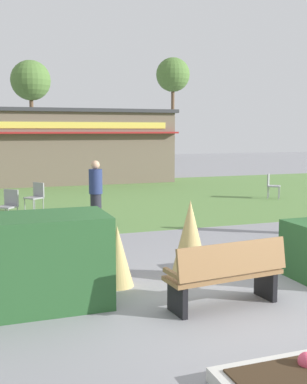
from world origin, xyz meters
TOP-DOWN VIEW (x-y plane):
  - ground_plane at (0.00, 0.00)m, footprint 80.00×80.00m
  - lawn_patch at (0.00, 11.02)m, footprint 36.00×12.00m
  - park_bench at (-0.28, -0.07)m, footprint 1.74×0.69m
  - hedge_left at (-2.87, 0.85)m, footprint 2.23×1.10m
  - ornamental_grass_behind_left at (-0.20, 1.36)m, footprint 0.65×0.65m
  - ornamental_grass_behind_right at (-1.46, 1.33)m, footprint 0.51×0.51m
  - food_kiosk at (0.22, 17.26)m, footprint 10.09×4.61m
  - cafe_chair_west at (-1.96, 8.75)m, footprint 0.61×0.61m
  - cafe_chair_east at (-2.81, 7.26)m, footprint 0.62×0.62m
  - cafe_chair_center at (6.34, 8.95)m, footprint 0.62×0.62m
  - person_standing at (-0.74, 6.04)m, footprint 0.34×0.34m
  - parked_car_west_slot at (-2.37, 24.55)m, footprint 4.28×2.21m
  - tree_left_bg at (11.67, 31.91)m, footprint 2.80×2.80m
  - tree_right_bg at (-0.07, 29.52)m, footprint 2.80×2.80m

SIDE VIEW (x-z plane):
  - ground_plane at x=0.00m, z-range 0.00..0.00m
  - lawn_patch at x=0.00m, z-range 0.00..0.01m
  - park_bench at x=-0.28m, z-range 0.01..0.96m
  - ornamental_grass_behind_right at x=-1.46m, z-range 0.00..0.96m
  - cafe_chair_west at x=-1.96m, z-range 0.08..0.97m
  - cafe_chair_east at x=-2.81m, z-range 0.08..0.97m
  - cafe_chair_center at x=6.34m, z-range 0.08..0.97m
  - hedge_left at x=-2.87m, z-range 0.00..1.28m
  - parked_car_west_slot at x=-2.37m, z-range 0.04..1.24m
  - ornamental_grass_behind_left at x=-0.20m, z-range 0.00..1.30m
  - person_standing at x=-0.74m, z-range 0.02..1.71m
  - food_kiosk at x=0.22m, z-range 0.01..3.42m
  - tree_right_bg at x=-0.07m, z-range 2.21..9.54m
  - tree_left_bg at x=11.67m, z-range 2.73..11.14m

